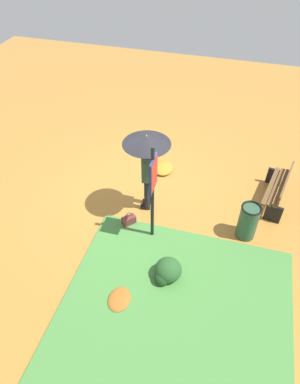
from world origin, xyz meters
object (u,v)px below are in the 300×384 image
Objects in this scene: person_with_umbrella at (147,154)px; handbag at (129,221)px; trash_bin at (248,221)px; park_bench at (277,189)px; info_sign_post at (153,185)px.

person_with_umbrella is 1.57m from handbag.
person_with_umbrella is 2.45× the size of trash_bin.
person_with_umbrella is at bearing 157.38° from handbag.
trash_bin is at bearing -25.13° from park_bench.
park_bench is (-1.78, 2.46, -1.04)m from info_sign_post.
park_bench is (-1.03, 2.79, -1.15)m from person_with_umbrella.
person_with_umbrella is 3.18m from park_bench.
person_with_umbrella is at bearing -95.10° from trash_bin.
info_sign_post is at bearing 23.69° from person_with_umbrella.
park_bench is at bearing 125.90° from info_sign_post.
person_with_umbrella is 5.53× the size of handbag.
handbag is 3.45m from park_bench.
park_bench is (-1.63, 3.04, 0.28)m from handbag.
trash_bin is (-0.40, 2.46, 0.29)m from handbag.
handbag is 2.51m from trash_bin.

